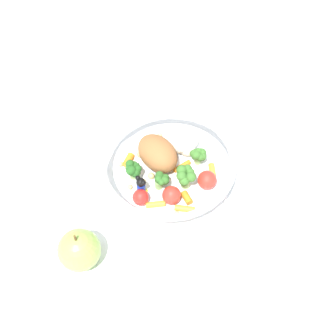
% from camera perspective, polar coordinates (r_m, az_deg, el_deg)
% --- Properties ---
extents(ground_plane, '(2.40, 2.40, 0.00)m').
position_cam_1_polar(ground_plane, '(0.82, -0.74, -0.68)').
color(ground_plane, white).
extents(food_container, '(0.23, 0.23, 0.06)m').
position_cam_1_polar(food_container, '(0.79, 0.05, 0.36)').
color(food_container, white).
rests_on(food_container, ground_plane).
extents(loose_apple, '(0.07, 0.07, 0.08)m').
position_cam_1_polar(loose_apple, '(0.72, -10.78, -9.81)').
color(loose_apple, '#8CB74C').
rests_on(loose_apple, ground_plane).
extents(folded_napkin, '(0.12, 0.11, 0.01)m').
position_cam_1_polar(folded_napkin, '(0.95, 0.76, 9.33)').
color(folded_napkin, white).
rests_on(folded_napkin, ground_plane).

